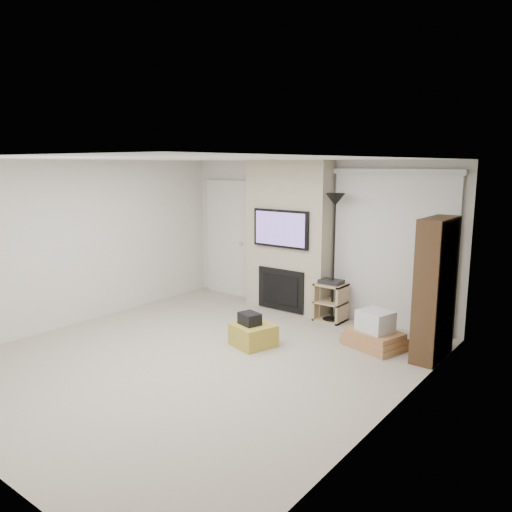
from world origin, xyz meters
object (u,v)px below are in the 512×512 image
Objects in this scene: ottoman at (253,335)px; box_stack at (375,333)px; av_stand at (331,299)px; floor_lamp at (335,221)px; bookshelf at (435,289)px.

box_stack is (1.34, 0.95, 0.04)m from ottoman.
box_stack is at bearing -32.29° from av_stand.
floor_lamp reaches higher than ottoman.
ottoman is 2.17m from floor_lamp.
ottoman is at bearing -101.28° from floor_lamp.
av_stand is at bearing 162.58° from bookshelf.
box_stack is (1.05, -0.66, -0.15)m from av_stand.
box_stack is at bearing 35.50° from ottoman.
ottoman is 0.57× the size of box_stack.
ottoman is at bearing -152.83° from bookshelf.
av_stand is (-0.03, 0.01, -1.23)m from floor_lamp.
floor_lamp is 1.95m from bookshelf.
av_stand is 1.94m from bookshelf.
av_stand is 1.25m from box_stack.
bookshelf is at bearing 27.17° from ottoman.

